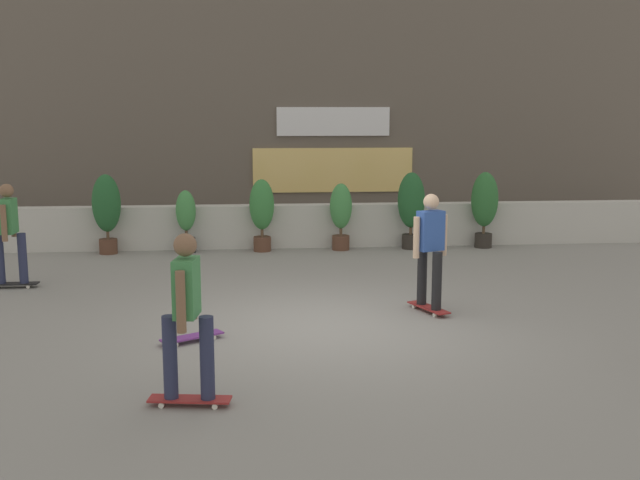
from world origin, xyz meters
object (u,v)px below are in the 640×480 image
at_px(potted_plant_4, 411,204).
at_px(potted_plant_5, 485,203).
at_px(potted_plant_0, 107,207).
at_px(skater_far_right, 187,312).
at_px(skateboard_near_camera, 192,337).
at_px(skater_by_wall_left, 430,247).
at_px(potted_plant_2, 262,210).
at_px(skater_foreground, 9,231).
at_px(potted_plant_1, 186,218).
at_px(potted_plant_3, 341,212).

xyz_separation_m(potted_plant_4, potted_plant_5, (1.56, 0.00, -0.00)).
relative_size(potted_plant_0, skater_far_right, 0.95).
xyz_separation_m(potted_plant_5, skateboard_near_camera, (-5.63, -6.16, -0.87)).
relative_size(potted_plant_5, skateboard_near_camera, 2.02).
bearing_deg(skater_by_wall_left, skateboard_near_camera, -161.06).
xyz_separation_m(potted_plant_0, potted_plant_5, (7.76, 0.00, -0.01)).
distance_m(potted_plant_2, skater_foreground, 5.04).
bearing_deg(potted_plant_1, potted_plant_3, -0.00).
distance_m(potted_plant_3, potted_plant_4, 1.48).
distance_m(potted_plant_1, potted_plant_2, 1.54).
height_order(potted_plant_3, potted_plant_5, potted_plant_5).
distance_m(potted_plant_2, potted_plant_3, 1.63).
bearing_deg(potted_plant_2, potted_plant_4, -0.00).
height_order(potted_plant_1, potted_plant_4, potted_plant_4).
height_order(potted_plant_0, skater_far_right, skater_far_right).
bearing_deg(potted_plant_3, skater_far_right, -106.65).
distance_m(potted_plant_5, skater_far_right, 9.92).
relative_size(potted_plant_5, skater_by_wall_left, 0.94).
height_order(potted_plant_0, potted_plant_2, potted_plant_0).
relative_size(potted_plant_2, potted_plant_4, 0.93).
relative_size(potted_plant_3, skater_by_wall_left, 0.81).
xyz_separation_m(potted_plant_5, skater_far_right, (-5.50, -8.25, 0.01)).
bearing_deg(potted_plant_1, skater_by_wall_left, -52.82).
bearing_deg(skater_foreground, skateboard_near_camera, -45.96).
relative_size(potted_plant_4, skateboard_near_camera, 2.03).
relative_size(potted_plant_2, potted_plant_5, 0.93).
xyz_separation_m(skater_foreground, skater_by_wall_left, (6.38, -2.11, 0.00)).
bearing_deg(skater_far_right, potted_plant_3, 73.35).
height_order(potted_plant_3, skateboard_near_camera, potted_plant_3).
bearing_deg(potted_plant_1, potted_plant_5, -0.00).
xyz_separation_m(potted_plant_5, skater_by_wall_left, (-2.37, -5.04, 0.01)).
height_order(potted_plant_2, potted_plant_5, potted_plant_5).
bearing_deg(skateboard_near_camera, potted_plant_3, 67.11).
bearing_deg(skateboard_near_camera, skater_foreground, 134.04).
bearing_deg(potted_plant_2, skateboard_near_camera, -98.98).
xyz_separation_m(skater_foreground, skateboard_near_camera, (3.13, -3.23, -0.88)).
distance_m(potted_plant_0, skateboard_near_camera, 6.57).
bearing_deg(potted_plant_5, skater_far_right, -123.69).
bearing_deg(skater_far_right, potted_plant_2, 84.19).
bearing_deg(skateboard_near_camera, potted_plant_2, 81.02).
xyz_separation_m(potted_plant_5, skater_foreground, (-8.76, -2.93, 0.01)).
distance_m(potted_plant_1, skateboard_near_camera, 6.22).
relative_size(skater_foreground, skater_by_wall_left, 1.00).
height_order(skater_by_wall_left, skater_far_right, same).
relative_size(potted_plant_0, skater_foreground, 0.95).
distance_m(potted_plant_2, skater_by_wall_left, 5.53).
distance_m(skater_by_wall_left, skater_far_right, 4.48).
relative_size(potted_plant_5, skater_foreground, 0.94).
xyz_separation_m(potted_plant_0, potted_plant_3, (4.73, 0.00, -0.16)).
bearing_deg(potted_plant_0, potted_plant_2, 0.00).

